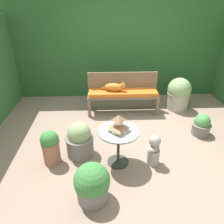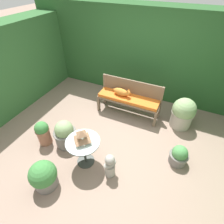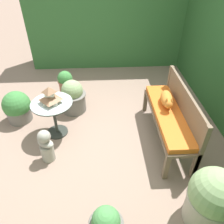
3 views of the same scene
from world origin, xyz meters
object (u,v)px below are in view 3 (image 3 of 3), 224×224
Objects in this scene: cat at (167,99)px; potted_plant_patio_mid at (212,199)px; garden_bench at (168,116)px; pagoda_birdhouse at (50,96)px; patio_table at (53,110)px; potted_plant_table_far at (73,97)px; potted_plant_hedge_corner at (66,84)px; garden_bust at (46,146)px; potted_plant_table_near at (17,107)px.

cat is 0.69× the size of potted_plant_patio_mid.
pagoda_birdhouse reaches higher than garden_bench.
pagoda_birdhouse is (-0.03, -1.69, 0.09)m from cat.
potted_plant_table_far is at bearing 159.56° from patio_table.
pagoda_birdhouse is 0.77m from potted_plant_table_far.
potted_plant_hedge_corner is at bearing 176.88° from patio_table.
potted_plant_patio_mid is (0.95, 1.85, 0.11)m from garden_bust.
garden_bench is 2.54× the size of potted_plant_table_far.
potted_plant_table_near is (0.23, -0.90, -0.03)m from potted_plant_table_far.
potted_plant_table_far is at bearing 108.15° from garden_bust.
potted_plant_patio_mid is (1.49, 1.82, -0.33)m from pagoda_birdhouse.
patio_table is 2.29× the size of pagoda_birdhouse.
patio_table is at bearing -20.44° from potted_plant_table_far.
potted_plant_table_near is at bearing -126.75° from potted_plant_patio_mid.
garden_bust is 1.57m from potted_plant_hedge_corner.
pagoda_birdhouse reaches higher than potted_plant_hedge_corner.
potted_plant_patio_mid is at bearing 5.60° from garden_bench.
cat is 0.99× the size of garden_bust.
potted_plant_table_far is (-1.14, 0.26, 0.03)m from garden_bust.
potted_plant_patio_mid is 3.12m from potted_plant_table_near.
potted_plant_hedge_corner is (-1.06, -1.64, -0.30)m from cat.
potted_plant_table_near is at bearing -48.28° from potted_plant_hedge_corner.
potted_plant_table_far reaches higher than patio_table.
cat is at bearing 57.05° from potted_plant_hedge_corner.
potted_plant_patio_mid reaches higher than garden_bust.
patio_table is 0.24m from pagoda_birdhouse.
patio_table reaches higher than potted_plant_table_near.
garden_bench is 1.69m from potted_plant_table_far.
pagoda_birdhouse is (-0.22, -1.69, 0.26)m from garden_bench.
cat is at bearing 88.85° from pagoda_birdhouse.
garden_bench is at bearing -174.40° from potted_plant_patio_mid.
potted_plant_table_far is 0.93m from potted_plant_table_near.
garden_bench is at bearing 60.84° from potted_plant_table_far.
potted_plant_table_near is at bearing 156.27° from garden_bust.
pagoda_birdhouse is (0.00, -0.00, 0.24)m from patio_table.
garden_bust is at bearing -79.43° from garden_bench.
cat is 1.63m from potted_plant_table_far.
cat reaches higher than potted_plant_patio_mid.
potted_plant_hedge_corner is at bearing 131.72° from potted_plant_table_near.
potted_plant_hedge_corner is at bearing -158.38° from potted_plant_table_far.
potted_plant_patio_mid is at bearing 34.94° from potted_plant_hedge_corner.
patio_table is at bearing -97.29° from garden_bench.
potted_plant_hedge_corner reaches higher than garden_bench.
potted_plant_table_far is (-2.09, -1.59, -0.08)m from potted_plant_patio_mid.
garden_bench is at bearing 41.75° from garden_bust.
potted_plant_table_far is (-0.60, 0.22, -0.42)m from pagoda_birdhouse.
cat is 0.84× the size of patio_table.
potted_plant_table_far is at bearing -119.16° from garden_bench.
patio_table is 0.83× the size of potted_plant_patio_mid.
pagoda_birdhouse reaches higher than patio_table.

